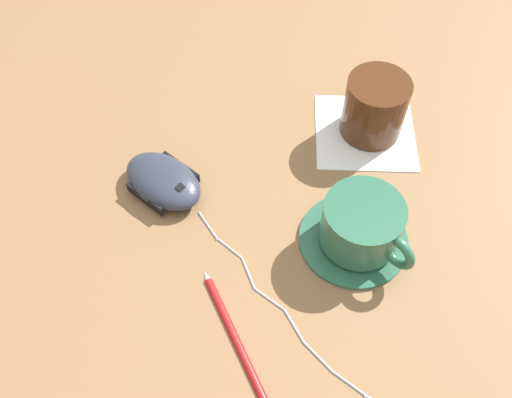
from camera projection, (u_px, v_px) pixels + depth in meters
name	position (u px, v px, depth m)	size (l,w,h in m)	color
ground_plane	(305.00, 221.00, 0.65)	(3.00, 3.00, 0.00)	olive
saucer	(354.00, 239.00, 0.63)	(0.12, 0.12, 0.01)	#2D664C
coffee_cup	(363.00, 225.00, 0.60)	(0.09, 0.11, 0.06)	#2D664C
computer_mouse	(163.00, 181.00, 0.66)	(0.11, 0.12, 0.03)	#2D3342
mouse_cable	(284.00, 311.00, 0.59)	(0.15, 0.27, 0.00)	gray
napkin_under_glass	(365.00, 132.00, 0.72)	(0.12, 0.12, 0.00)	white
drinking_glass	(375.00, 107.00, 0.69)	(0.08, 0.08, 0.08)	#4C2814
pen	(232.00, 331.00, 0.57)	(0.04, 0.15, 0.01)	#B21919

